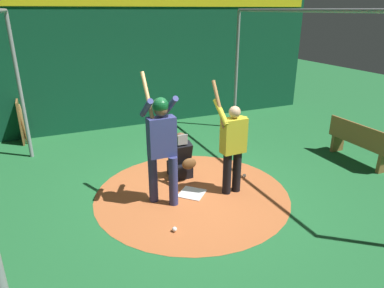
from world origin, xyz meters
name	(u,v)px	position (x,y,z in m)	size (l,w,h in m)	color
ground_plane	(192,194)	(0.00, 0.00, 0.00)	(27.33, 27.33, 0.00)	#216633
dirt_circle	(192,194)	(0.00, 0.00, 0.00)	(3.41, 3.41, 0.01)	#B76033
home_plate	(192,193)	(0.00, 0.00, 0.01)	(0.42, 0.42, 0.01)	white
batter	(161,141)	(0.06, -0.56, 1.11)	(0.68, 0.49, 2.15)	navy
catcher	(181,160)	(-0.70, 0.08, 0.36)	(0.58, 0.40, 0.92)	black
visitor	(233,144)	(0.20, 0.67, 0.92)	(0.54, 0.50, 1.96)	black
back_wall	(126,64)	(-4.34, 0.00, 1.70)	(0.22, 11.33, 3.37)	#0F472D
cage_frame	(192,71)	(0.00, 0.00, 2.17)	(6.03, 5.25, 3.07)	gray
bat_rack	(22,122)	(-4.10, -2.73, 0.49)	(0.70, 0.19, 1.05)	olive
bench	(359,142)	(0.12, 3.82, 0.43)	(1.47, 0.36, 0.85)	olive
baseball_0	(174,229)	(0.92, -0.69, 0.04)	(0.07, 0.07, 0.07)	white
baseball_1	(244,176)	(-0.16, 1.18, 0.04)	(0.07, 0.07, 0.07)	white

